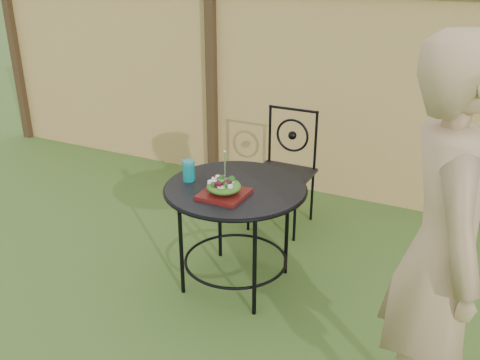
% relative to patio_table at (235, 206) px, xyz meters
% --- Properties ---
extents(ground, '(60.00, 60.00, 0.00)m').
position_rel_patio_table_xyz_m(ground, '(0.20, -0.48, -0.59)').
color(ground, '#254616').
rests_on(ground, ground).
extents(fence, '(8.00, 0.12, 1.90)m').
position_rel_patio_table_xyz_m(fence, '(0.20, 1.72, 0.36)').
color(fence, tan).
rests_on(fence, ground).
extents(patio_table, '(0.92, 0.92, 0.72)m').
position_rel_patio_table_xyz_m(patio_table, '(0.00, 0.00, 0.00)').
color(patio_table, black).
rests_on(patio_table, ground).
extents(patio_chair, '(0.46, 0.46, 0.95)m').
position_rel_patio_table_xyz_m(patio_chair, '(-0.05, 0.97, -0.08)').
color(patio_chair, black).
rests_on(patio_chair, ground).
extents(diner, '(0.62, 0.77, 1.86)m').
position_rel_patio_table_xyz_m(diner, '(1.31, -0.64, 0.34)').
color(diner, '#9D805A').
rests_on(diner, ground).
extents(salad_plate, '(0.27, 0.27, 0.02)m').
position_rel_patio_table_xyz_m(salad_plate, '(0.00, -0.16, 0.15)').
color(salad_plate, '#401009').
rests_on(salad_plate, patio_table).
extents(salad, '(0.21, 0.21, 0.08)m').
position_rel_patio_table_xyz_m(salad, '(0.00, -0.16, 0.20)').
color(salad, '#235614').
rests_on(salad, salad_plate).
extents(fork, '(0.01, 0.01, 0.18)m').
position_rel_patio_table_xyz_m(fork, '(0.01, -0.16, 0.33)').
color(fork, silver).
rests_on(fork, salad).
extents(drinking_glass, '(0.08, 0.08, 0.14)m').
position_rel_patio_table_xyz_m(drinking_glass, '(-0.32, -0.05, 0.21)').
color(drinking_glass, '#0B8084').
rests_on(drinking_glass, patio_table).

